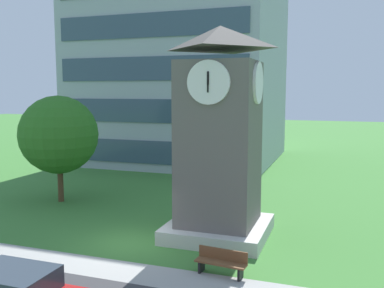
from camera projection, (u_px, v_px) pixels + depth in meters
The scene contains 6 objects.
ground_plane at pixel (131, 244), 17.82m from camera, with size 160.00×160.00×0.00m, color #3D7A33.
kerb_strip at pixel (98, 267), 15.44m from camera, with size 120.00×1.60×0.01m, color #9E9E99.
office_building at pixel (184, 55), 39.36m from camera, with size 16.73×15.54×19.20m.
clock_tower at pixel (219, 146), 18.34m from camera, with size 4.23×4.23×9.01m.
park_bench at pixel (221, 262), 14.75m from camera, with size 1.84×0.67×0.88m.
tree_streetside at pixel (59, 135), 24.19m from camera, with size 4.42×4.42×6.07m.
Camera 1 is at (8.07, -15.37, 6.32)m, focal length 40.05 mm.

